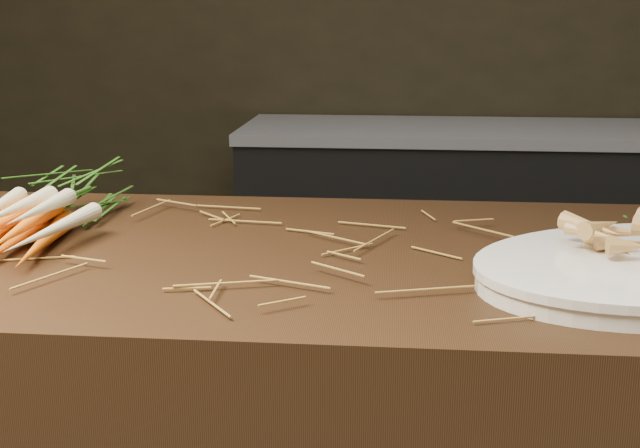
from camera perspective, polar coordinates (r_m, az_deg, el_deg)
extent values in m
cube|color=black|center=(3.14, 11.44, -1.18)|extent=(1.80, 0.60, 0.80)
cube|color=#99999E|center=(3.05, 11.83, 6.43)|extent=(1.82, 0.62, 0.04)
cone|color=#F25411|center=(1.25, -20.80, -1.14)|extent=(0.04, 0.25, 0.03)
cone|color=#F25411|center=(1.23, -19.07, -1.18)|extent=(0.07, 0.26, 0.03)
cone|color=#F25411|center=(1.23, -20.23, -0.09)|extent=(0.05, 0.26, 0.03)
cone|color=beige|center=(1.23, -20.81, 1.05)|extent=(0.03, 0.24, 0.04)
cone|color=beige|center=(1.23, -19.28, 0.99)|extent=(0.04, 0.24, 0.04)
cone|color=beige|center=(1.20, -18.48, -0.39)|extent=(0.06, 0.24, 0.03)
ellipsoid|color=#34731B|center=(1.44, -17.43, 2.32)|extent=(0.16, 0.22, 0.08)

